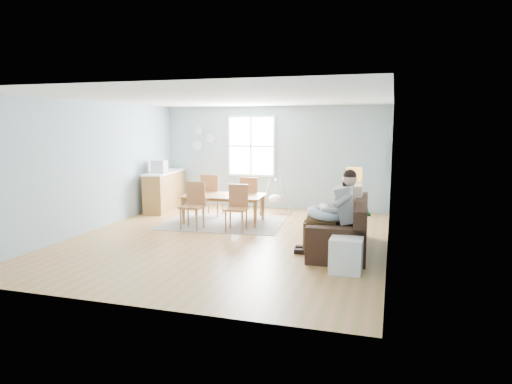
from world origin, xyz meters
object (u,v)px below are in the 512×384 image
(toddler, at_px, (340,205))
(counter, at_px, (165,190))
(father, at_px, (335,209))
(chair_nw, at_px, (211,192))
(sofa, at_px, (343,232))
(floor_lamp, at_px, (354,181))
(dining_table, at_px, (224,209))
(storage_cube, at_px, (345,255))
(chair_sw, at_px, (194,202))
(chair_se, at_px, (237,204))
(baby_swing, at_px, (275,198))
(monitor, at_px, (159,167))
(chair_ne, at_px, (250,194))

(toddler, bearing_deg, counter, 153.50)
(father, xyz_separation_m, chair_nw, (-3.26, 2.40, -0.19))
(sofa, bearing_deg, father, -110.41)
(floor_lamp, height_order, counter, floor_lamp)
(dining_table, bearing_deg, storage_cube, -46.96)
(chair_sw, bearing_deg, storage_cube, -31.17)
(dining_table, relative_size, chair_nw, 1.77)
(chair_nw, bearing_deg, sofa, -31.59)
(floor_lamp, height_order, storage_cube, floor_lamp)
(chair_se, relative_size, baby_swing, 0.96)
(counter, height_order, monitor, monitor)
(father, bearing_deg, chair_nw, 143.61)
(dining_table, height_order, counter, counter)
(chair_se, bearing_deg, baby_swing, 82.69)
(storage_cube, xyz_separation_m, chair_sw, (-3.42, 2.07, 0.31))
(chair_se, xyz_separation_m, counter, (-2.64, 1.77, -0.05))
(dining_table, height_order, baby_swing, baby_swing)
(chair_nw, bearing_deg, baby_swing, 34.72)
(chair_ne, distance_m, counter, 2.55)
(chair_se, relative_size, monitor, 2.62)
(sofa, bearing_deg, floor_lamp, 77.31)
(chair_ne, height_order, counter, counter)
(counter, bearing_deg, monitor, -81.09)
(counter, bearing_deg, toddler, -26.50)
(chair_sw, relative_size, counter, 0.54)
(toddler, height_order, storage_cube, toddler)
(dining_table, xyz_separation_m, chair_sw, (-0.41, -0.70, 0.26))
(sofa, xyz_separation_m, chair_ne, (-2.42, 2.17, 0.26))
(chair_nw, relative_size, monitor, 2.78)
(father, relative_size, chair_nw, 1.43)
(chair_sw, relative_size, baby_swing, 0.99)
(chair_sw, bearing_deg, dining_table, 59.38)
(father, xyz_separation_m, monitor, (-4.76, 2.61, 0.38))
(storage_cube, bearing_deg, baby_swing, 116.87)
(storage_cube, relative_size, baby_swing, 0.52)
(storage_cube, bearing_deg, chair_se, 138.92)
(dining_table, bearing_deg, father, -37.77)
(father, xyz_separation_m, counter, (-4.81, 2.95, -0.27))
(father, bearing_deg, chair_ne, 132.75)
(father, xyz_separation_m, storage_cube, (0.29, -0.98, -0.52))
(floor_lamp, distance_m, counter, 5.51)
(floor_lamp, distance_m, monitor, 5.30)
(father, distance_m, chair_ne, 3.40)
(storage_cube, xyz_separation_m, dining_table, (-3.01, 2.77, 0.06))
(storage_cube, distance_m, chair_ne, 4.34)
(floor_lamp, xyz_separation_m, chair_ne, (-2.54, 1.63, -0.61))
(sofa, distance_m, baby_swing, 3.63)
(toddler, relative_size, chair_sw, 0.91)
(toddler, relative_size, dining_table, 0.50)
(chair_nw, bearing_deg, chair_se, -48.49)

